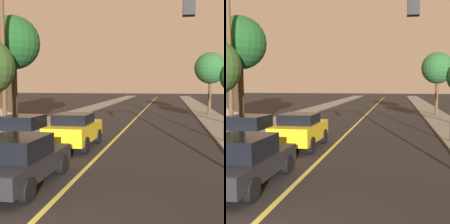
{
  "view_description": "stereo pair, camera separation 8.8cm",
  "coord_description": "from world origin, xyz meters",
  "views": [
    {
      "loc": [
        2.91,
        -4.68,
        3.03
      ],
      "look_at": [
        0.0,
        11.21,
        1.6
      ],
      "focal_mm": 50.0,
      "sensor_mm": 36.0,
      "label": 1
    },
    {
      "loc": [
        3.0,
        -4.67,
        3.03
      ],
      "look_at": [
        0.0,
        11.21,
        1.6
      ],
      "focal_mm": 50.0,
      "sensor_mm": 36.0,
      "label": 2
    }
  ],
  "objects": [
    {
      "name": "road_surface",
      "position": [
        0.0,
        36.0,
        0.01
      ],
      "size": [
        10.83,
        80.0,
        0.01
      ],
      "color": "black",
      "rests_on": "ground"
    },
    {
      "name": "sidewalk_left",
      "position": [
        -6.67,
        36.0,
        0.06
      ],
      "size": [
        2.5,
        80.0,
        0.12
      ],
      "color": "gray",
      "rests_on": "ground"
    },
    {
      "name": "sidewalk_right",
      "position": [
        6.67,
        36.0,
        0.06
      ],
      "size": [
        2.5,
        80.0,
        0.12
      ],
      "color": "gray",
      "rests_on": "ground"
    },
    {
      "name": "car_near_lane_front",
      "position": [
        -1.52,
        3.84,
        0.76
      ],
      "size": [
        2.0,
        4.3,
        1.51
      ],
      "color": "black",
      "rests_on": "ground"
    },
    {
      "name": "car_near_lane_second",
      "position": [
        -1.52,
        9.52,
        0.86
      ],
      "size": [
        1.96,
        3.96,
        1.66
      ],
      "color": "gold",
      "rests_on": "ground"
    },
    {
      "name": "car_outer_lane_second",
      "position": [
        -3.9,
        9.1,
        0.78
      ],
      "size": [
        2.05,
        4.03,
        1.57
      ],
      "color": "#A5A8B2",
      "rests_on": "ground"
    },
    {
      "name": "streetlamp_right",
      "position": [
        5.29,
        11.96,
        5.2
      ],
      "size": [
        2.18,
        0.36,
        8.0
      ],
      "color": "#47474C",
      "rests_on": "ground"
    },
    {
      "name": "utility_pole_left",
      "position": [
        -6.02,
        11.13,
        4.52
      ],
      "size": [
        1.6,
        0.24,
        8.48
      ],
      "color": "#513823",
      "rests_on": "ground"
    },
    {
      "name": "tree_left_near",
      "position": [
        -6.7,
        13.6,
        5.58
      ],
      "size": [
        3.32,
        3.32,
        7.17
      ],
      "color": "#3D2B1C",
      "rests_on": "ground"
    },
    {
      "name": "tree_right_far",
      "position": [
        6.73,
        26.33,
        4.55
      ],
      "size": [
        2.97,
        2.97,
        5.95
      ],
      "color": "#4C3823",
      "rests_on": "ground"
    }
  ]
}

